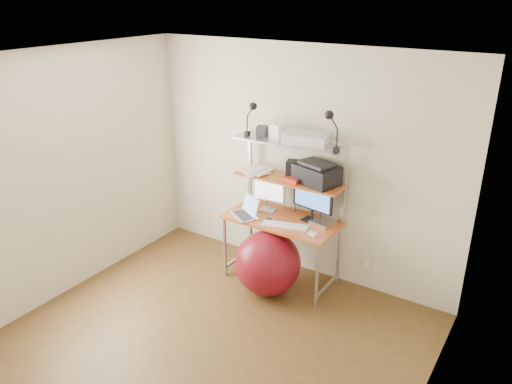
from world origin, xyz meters
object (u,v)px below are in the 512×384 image
(laptop, at_px, (247,212))
(monitor_black, at_px, (313,199))
(monitor_silver, at_px, (269,192))
(exercise_ball, at_px, (268,263))
(printer, at_px, (316,173))

(laptop, bearing_deg, monitor_black, 54.47)
(laptop, bearing_deg, monitor_silver, 95.63)
(monitor_silver, xyz_separation_m, exercise_ball, (0.24, -0.40, -0.61))
(monitor_black, relative_size, exercise_ball, 0.71)
(monitor_silver, bearing_deg, monitor_black, -3.88)
(laptop, height_order, printer, printer)
(monitor_black, height_order, laptop, monitor_black)
(laptop, xyz_separation_m, printer, (0.64, 0.31, 0.47))
(monitor_silver, relative_size, monitor_black, 0.84)
(monitor_black, xyz_separation_m, printer, (0.01, 0.04, 0.27))
(laptop, distance_m, printer, 0.85)
(exercise_ball, bearing_deg, printer, 58.19)
(monitor_silver, bearing_deg, printer, 0.14)
(monitor_silver, xyz_separation_m, printer, (0.52, 0.06, 0.30))
(monitor_silver, height_order, monitor_black, monitor_black)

